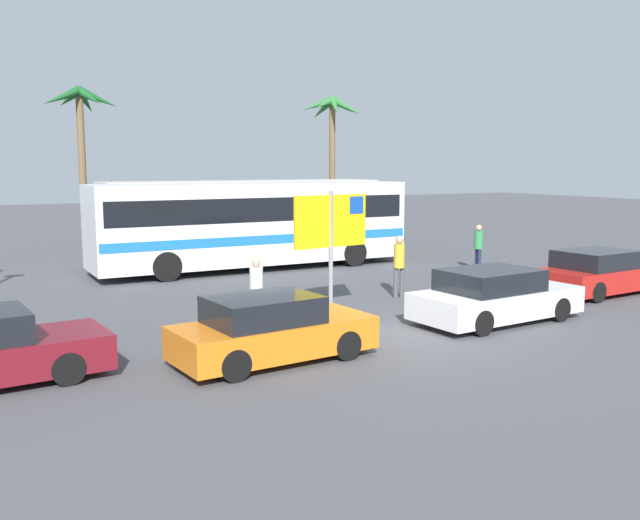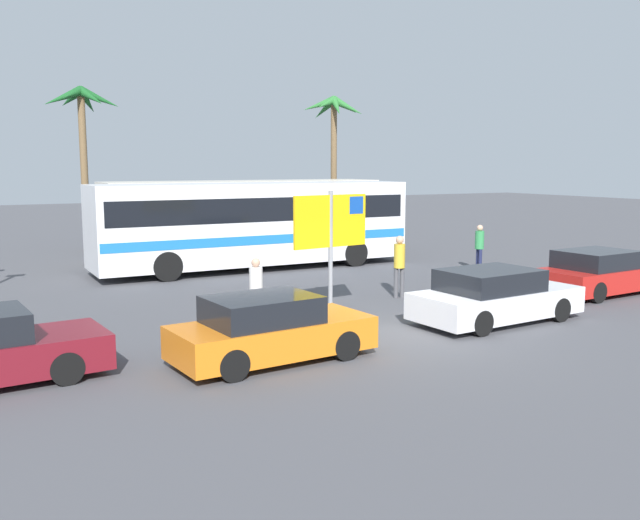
{
  "view_description": "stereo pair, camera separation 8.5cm",
  "coord_description": "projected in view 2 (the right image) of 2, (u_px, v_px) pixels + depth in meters",
  "views": [
    {
      "loc": [
        -8.83,
        -12.22,
        3.83
      ],
      "look_at": [
        -0.16,
        3.72,
        1.3
      ],
      "focal_mm": 38.32,
      "sensor_mm": 36.0,
      "label": 1
    },
    {
      "loc": [
        -8.76,
        -12.26,
        3.83
      ],
      "look_at": [
        -0.16,
        3.72,
        1.3
      ],
      "focal_mm": 38.32,
      "sensor_mm": 36.0,
      "label": 2
    }
  ],
  "objects": [
    {
      "name": "car_white",
      "position": [
        495.0,
        297.0,
        16.69
      ],
      "size": [
        4.46,
        2.12,
        1.32
      ],
      "rotation": [
        0.0,
        0.0,
        0.07
      ],
      "color": "silver",
      "rests_on": "ground"
    },
    {
      "name": "pedestrian_near_sign",
      "position": [
        399.0,
        261.0,
        19.74
      ],
      "size": [
        0.32,
        0.32,
        1.81
      ],
      "rotation": [
        0.0,
        0.0,
        4.34
      ],
      "color": "#4C4C51",
      "rests_on": "ground"
    },
    {
      "name": "pedestrian_crossing_lot",
      "position": [
        479.0,
        244.0,
        24.69
      ],
      "size": [
        0.32,
        0.32,
        1.69
      ],
      "rotation": [
        0.0,
        0.0,
        6.05
      ],
      "color": "#1E2347",
      "rests_on": "ground"
    },
    {
      "name": "ferry_sign",
      "position": [
        332.0,
        226.0,
        16.97
      ],
      "size": [
        2.19,
        0.37,
        3.2
      ],
      "rotation": [
        0.0,
        0.0,
        0.14
      ],
      "color": "gray",
      "rests_on": "ground"
    },
    {
      "name": "bus_rear_coach",
      "position": [
        245.0,
        214.0,
        28.85
      ],
      "size": [
        11.71,
        2.71,
        3.17
      ],
      "color": "silver",
      "rests_on": "ground"
    },
    {
      "name": "palm_tree_seaside",
      "position": [
        82.0,
        118.0,
        30.12
      ],
      "size": [
        3.41,
        3.34,
        7.28
      ],
      "color": "brown",
      "rests_on": "ground"
    },
    {
      "name": "bus_front_coach",
      "position": [
        254.0,
        221.0,
        25.18
      ],
      "size": [
        11.71,
        2.71,
        3.17
      ],
      "color": "white",
      "rests_on": "ground"
    },
    {
      "name": "car_orange",
      "position": [
        270.0,
        330.0,
        13.33
      ],
      "size": [
        4.09,
        2.0,
        1.32
      ],
      "rotation": [
        0.0,
        0.0,
        0.09
      ],
      "color": "orange",
      "rests_on": "ground"
    },
    {
      "name": "car_red",
      "position": [
        600.0,
        273.0,
        20.35
      ],
      "size": [
        4.23,
        2.1,
        1.32
      ],
      "rotation": [
        0.0,
        0.0,
        0.06
      ],
      "color": "red",
      "rests_on": "ground"
    },
    {
      "name": "palm_tree_inland",
      "position": [
        334.0,
        122.0,
        35.33
      ],
      "size": [
        3.19,
        3.08,
        7.37
      ],
      "color": "brown",
      "rests_on": "ground"
    },
    {
      "name": "ground",
      "position": [
        404.0,
        337.0,
        15.33
      ],
      "size": [
        120.0,
        120.0,
        0.0
      ],
      "primitive_type": "plane",
      "color": "#4C4C51"
    },
    {
      "name": "pedestrian_by_bus",
      "position": [
        256.0,
        286.0,
        16.31
      ],
      "size": [
        0.32,
        0.32,
        1.63
      ],
      "rotation": [
        0.0,
        0.0,
        1.65
      ],
      "color": "#1E2347",
      "rests_on": "ground"
    }
  ]
}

